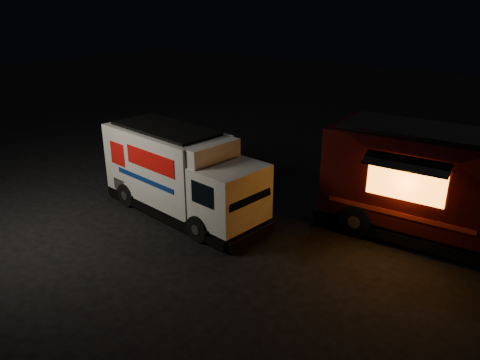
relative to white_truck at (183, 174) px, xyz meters
The scene contains 3 objects.
ground 1.68m from the white_truck, 124.05° to the right, with size 80.00×80.00×0.00m, color black.
white_truck is the anchor object (origin of this frame).
red_truck 8.21m from the white_truck, 22.27° to the left, with size 7.31×2.69×3.40m, color #36090A, non-canonical shape.
Camera 1 is at (10.46, -10.12, 6.98)m, focal length 35.00 mm.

